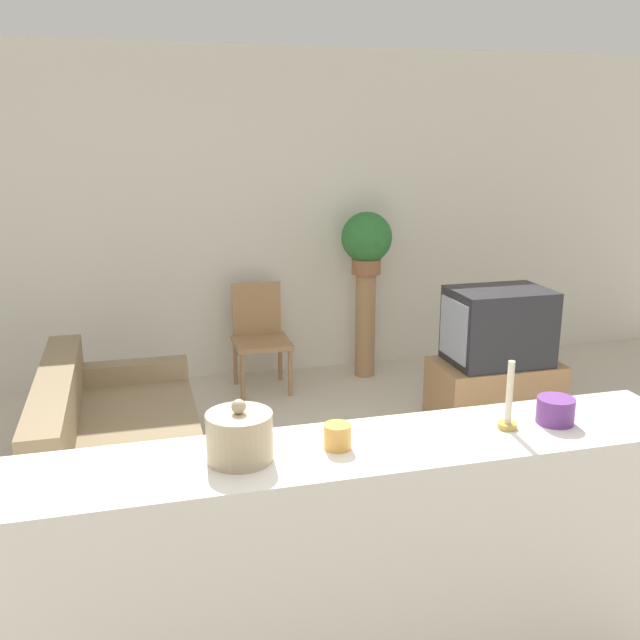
{
  "coord_description": "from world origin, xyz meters",
  "views": [
    {
      "loc": [
        -0.67,
        -2.45,
        2.05
      ],
      "look_at": [
        0.49,
        1.88,
        0.85
      ],
      "focal_mm": 40.0,
      "sensor_mm": 36.0,
      "label": 1
    }
  ],
  "objects_px": {
    "potted_plant": "(367,240)",
    "decorative_bowl": "(240,436)",
    "couch": "(116,449)",
    "wooden_chair": "(260,332)",
    "television": "(498,326)"
  },
  "relations": [
    {
      "from": "television",
      "to": "wooden_chair",
      "type": "distance_m",
      "value": 1.9
    },
    {
      "from": "couch",
      "to": "wooden_chair",
      "type": "height_order",
      "value": "wooden_chair"
    },
    {
      "from": "couch",
      "to": "potted_plant",
      "type": "bearing_deg",
      "value": 37.43
    },
    {
      "from": "potted_plant",
      "to": "decorative_bowl",
      "type": "distance_m",
      "value": 3.78
    },
    {
      "from": "television",
      "to": "potted_plant",
      "type": "xyz_separation_m",
      "value": [
        -0.55,
        1.23,
        0.45
      ]
    },
    {
      "from": "couch",
      "to": "potted_plant",
      "type": "xyz_separation_m",
      "value": [
        2.05,
        1.57,
        0.91
      ]
    },
    {
      "from": "wooden_chair",
      "to": "potted_plant",
      "type": "bearing_deg",
      "value": 3.56
    },
    {
      "from": "television",
      "to": "potted_plant",
      "type": "distance_m",
      "value": 1.42
    },
    {
      "from": "television",
      "to": "decorative_bowl",
      "type": "relative_size",
      "value": 3.18
    },
    {
      "from": "couch",
      "to": "television",
      "type": "height_order",
      "value": "television"
    },
    {
      "from": "television",
      "to": "potted_plant",
      "type": "bearing_deg",
      "value": 114.21
    },
    {
      "from": "couch",
      "to": "television",
      "type": "relative_size",
      "value": 2.49
    },
    {
      "from": "decorative_bowl",
      "to": "couch",
      "type": "bearing_deg",
      "value": 103.81
    },
    {
      "from": "potted_plant",
      "to": "wooden_chair",
      "type": "bearing_deg",
      "value": -176.44
    },
    {
      "from": "potted_plant",
      "to": "decorative_bowl",
      "type": "height_order",
      "value": "potted_plant"
    }
  ]
}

